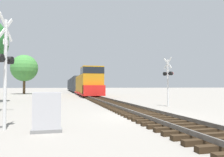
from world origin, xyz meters
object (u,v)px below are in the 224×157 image
Objects in this scene: crossing_signal_near at (5,64)px; crossing_signal_far at (168,77)px; freight_train at (77,85)px; tree_mid_background at (24,68)px; relay_cabinet at (47,112)px.

crossing_signal_far is at bearing 139.93° from crossing_signal_near.
freight_train is 15.54× the size of crossing_signal_far.
tree_mid_background is at bearing -156.75° from crossing_signal_near.
freight_train is 43.49× the size of relay_cabinet.
tree_mid_background is at bearing 13.10° from crossing_signal_far.
crossing_signal_far is 2.80× the size of relay_cabinet.
crossing_signal_near is at bearing -97.48° from freight_train.
crossing_signal_far reaches higher than relay_cabinet.
crossing_signal_near is 1.09× the size of crossing_signal_far.
relay_cabinet is (1.56, -0.78, -1.76)m from crossing_signal_near.
crossing_signal_near is 39.10m from tree_mid_background.
tree_mid_background is at bearing 99.47° from relay_cabinet.
tree_mid_background is (-11.50, -10.70, 3.29)m from freight_train.
crossing_signal_near is 2.48m from relay_cabinet.
crossing_signal_far is (10.37, 7.01, -0.08)m from crossing_signal_near.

